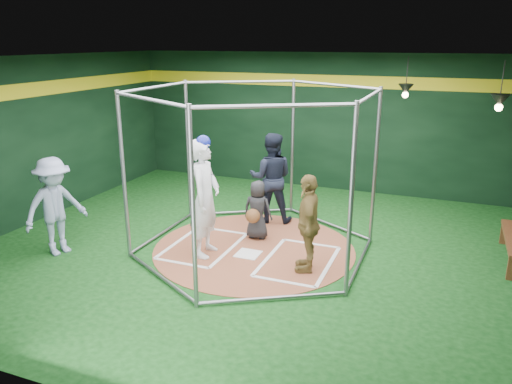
% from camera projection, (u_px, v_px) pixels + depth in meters
% --- Properties ---
extents(room_shell, '(10.10, 9.10, 3.53)m').
position_uv_depth(room_shell, '(254.00, 159.00, 8.95)').
color(room_shell, '#0C360E').
rests_on(room_shell, ground).
extents(clay_disc, '(3.80, 3.80, 0.01)m').
position_uv_depth(clay_disc, '(254.00, 248.00, 9.46)').
color(clay_disc, brown).
rests_on(clay_disc, ground).
extents(home_plate, '(0.43, 0.43, 0.01)m').
position_uv_depth(home_plate, '(248.00, 254.00, 9.19)').
color(home_plate, white).
rests_on(home_plate, clay_disc).
extents(batter_box_left, '(1.17, 1.77, 0.01)m').
position_uv_depth(batter_box_left, '(203.00, 245.00, 9.57)').
color(batter_box_left, white).
rests_on(batter_box_left, clay_disc).
extents(batter_box_right, '(1.17, 1.77, 0.01)m').
position_uv_depth(batter_box_right, '(298.00, 261.00, 8.90)').
color(batter_box_right, white).
rests_on(batter_box_right, clay_disc).
extents(batting_cage, '(4.05, 4.67, 3.00)m').
position_uv_depth(batting_cage, '(254.00, 172.00, 9.02)').
color(batting_cage, gray).
rests_on(batting_cage, ground).
extents(pendant_lamp_near, '(0.34, 0.34, 0.90)m').
position_uv_depth(pendant_lamp_near, '(406.00, 89.00, 11.08)').
color(pendant_lamp_near, black).
rests_on(pendant_lamp_near, room_shell).
extents(pendant_lamp_far, '(0.34, 0.34, 0.90)m').
position_uv_depth(pendant_lamp_far, '(500.00, 101.00, 9.03)').
color(pendant_lamp_far, black).
rests_on(pendant_lamp_far, room_shell).
extents(batter_figure, '(0.59, 0.83, 2.22)m').
position_uv_depth(batter_figure, '(205.00, 197.00, 8.91)').
color(batter_figure, silver).
rests_on(batter_figure, clay_disc).
extents(visitor_leopard, '(0.64, 1.06, 1.69)m').
position_uv_depth(visitor_leopard, '(308.00, 223.00, 8.36)').
color(visitor_leopard, '#AC8E49').
rests_on(visitor_leopard, clay_disc).
extents(catcher_figure, '(0.59, 0.59, 1.18)m').
position_uv_depth(catcher_figure, '(257.00, 210.00, 9.79)').
color(catcher_figure, black).
rests_on(catcher_figure, clay_disc).
extents(umpire, '(1.10, 0.95, 1.93)m').
position_uv_depth(umpire, '(271.00, 178.00, 10.63)').
color(umpire, black).
rests_on(umpire, clay_disc).
extents(bystander_blue, '(1.03, 1.33, 1.82)m').
position_uv_depth(bystander_blue, '(55.00, 206.00, 9.02)').
color(bystander_blue, '#919EC0').
rests_on(bystander_blue, ground).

